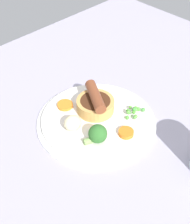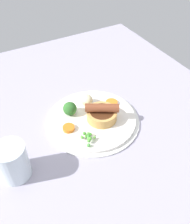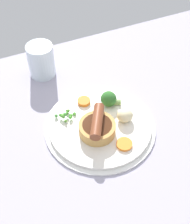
{
  "view_description": "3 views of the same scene",
  "coord_description": "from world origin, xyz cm",
  "px_view_note": "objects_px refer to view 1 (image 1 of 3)",
  "views": [
    {
      "loc": [
        38.17,
        39.98,
        53.21
      ],
      "look_at": [
        2.3,
        3.36,
        5.45
      ],
      "focal_mm": 50.0,
      "sensor_mm": 36.0,
      "label": 1
    },
    {
      "loc": [
        -42.81,
        28.42,
        54.77
      ],
      "look_at": [
        1.63,
        3.93,
        7.25
      ],
      "focal_mm": 40.0,
      "sensor_mm": 36.0,
      "label": 2
    },
    {
      "loc": [
        -17.31,
        -38.76,
        62.88
      ],
      "look_at": [
        2.03,
        5.85,
        7.21
      ],
      "focal_mm": 50.0,
      "sensor_mm": 36.0,
      "label": 3
    }
  ],
  "objects_px": {
    "pea_pile": "(134,111)",
    "potato_chunk_0": "(73,123)",
    "broccoli_floret_far": "(97,134)",
    "carrot_slice_1": "(65,105)",
    "sausage_pudding": "(95,103)",
    "dinner_plate": "(96,120)",
    "carrot_slice_0": "(126,133)"
  },
  "relations": [
    {
      "from": "pea_pile",
      "to": "potato_chunk_0",
      "type": "distance_m",
      "value": 0.14
    },
    {
      "from": "pea_pile",
      "to": "broccoli_floret_far",
      "type": "relative_size",
      "value": 1.03
    },
    {
      "from": "broccoli_floret_far",
      "to": "carrot_slice_1",
      "type": "relative_size",
      "value": 1.4
    },
    {
      "from": "broccoli_floret_far",
      "to": "potato_chunk_0",
      "type": "bearing_deg",
      "value": 123.4
    },
    {
      "from": "sausage_pudding",
      "to": "carrot_slice_1",
      "type": "relative_size",
      "value": 2.55
    },
    {
      "from": "pea_pile",
      "to": "potato_chunk_0",
      "type": "bearing_deg",
      "value": -26.21
    },
    {
      "from": "carrot_slice_1",
      "to": "dinner_plate",
      "type": "bearing_deg",
      "value": 107.53
    },
    {
      "from": "dinner_plate",
      "to": "carrot_slice_1",
      "type": "bearing_deg",
      "value": -72.47
    },
    {
      "from": "dinner_plate",
      "to": "potato_chunk_0",
      "type": "relative_size",
      "value": 6.91
    },
    {
      "from": "sausage_pudding",
      "to": "potato_chunk_0",
      "type": "relative_size",
      "value": 2.39
    },
    {
      "from": "broccoli_floret_far",
      "to": "potato_chunk_0",
      "type": "xyz_separation_m",
      "value": [
        0.01,
        -0.06,
        -0.0
      ]
    },
    {
      "from": "sausage_pudding",
      "to": "pea_pile",
      "type": "bearing_deg",
      "value": 65.76
    },
    {
      "from": "potato_chunk_0",
      "to": "carrot_slice_1",
      "type": "height_order",
      "value": "potato_chunk_0"
    },
    {
      "from": "carrot_slice_0",
      "to": "sausage_pudding",
      "type": "bearing_deg",
      "value": -94.08
    },
    {
      "from": "pea_pile",
      "to": "carrot_slice_0",
      "type": "relative_size",
      "value": 1.62
    },
    {
      "from": "carrot_slice_1",
      "to": "pea_pile",
      "type": "bearing_deg",
      "value": 125.86
    },
    {
      "from": "broccoli_floret_far",
      "to": "dinner_plate",
      "type": "bearing_deg",
      "value": 68.25
    },
    {
      "from": "carrot_slice_0",
      "to": "carrot_slice_1",
      "type": "xyz_separation_m",
      "value": [
        0.03,
        -0.16,
        -0.0
      ]
    },
    {
      "from": "sausage_pudding",
      "to": "carrot_slice_1",
      "type": "height_order",
      "value": "sausage_pudding"
    },
    {
      "from": "broccoli_floret_far",
      "to": "sausage_pudding",
      "type": "bearing_deg",
      "value": 69.36
    },
    {
      "from": "pea_pile",
      "to": "carrot_slice_1",
      "type": "distance_m",
      "value": 0.16
    },
    {
      "from": "pea_pile",
      "to": "carrot_slice_0",
      "type": "height_order",
      "value": "pea_pile"
    },
    {
      "from": "dinner_plate",
      "to": "broccoli_floret_far",
      "type": "height_order",
      "value": "broccoli_floret_far"
    },
    {
      "from": "dinner_plate",
      "to": "carrot_slice_0",
      "type": "distance_m",
      "value": 0.08
    },
    {
      "from": "dinner_plate",
      "to": "broccoli_floret_far",
      "type": "xyz_separation_m",
      "value": [
        0.05,
        0.05,
        0.03
      ]
    },
    {
      "from": "broccoli_floret_far",
      "to": "potato_chunk_0",
      "type": "height_order",
      "value": "broccoli_floret_far"
    },
    {
      "from": "pea_pile",
      "to": "dinner_plate",
      "type": "bearing_deg",
      "value": -36.58
    },
    {
      "from": "sausage_pudding",
      "to": "carrot_slice_0",
      "type": "height_order",
      "value": "sausage_pudding"
    },
    {
      "from": "carrot_slice_0",
      "to": "broccoli_floret_far",
      "type": "bearing_deg",
      "value": -28.43
    },
    {
      "from": "dinner_plate",
      "to": "carrot_slice_0",
      "type": "xyz_separation_m",
      "value": [
        -0.01,
        0.08,
        0.01
      ]
    },
    {
      "from": "dinner_plate",
      "to": "pea_pile",
      "type": "relative_size",
      "value": 5.11
    },
    {
      "from": "pea_pile",
      "to": "broccoli_floret_far",
      "type": "bearing_deg",
      "value": -0.9
    }
  ]
}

